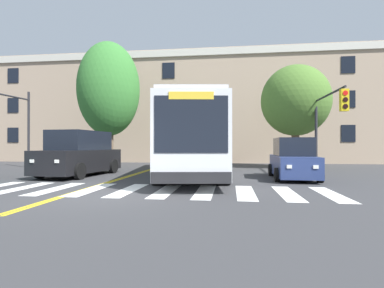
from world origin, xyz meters
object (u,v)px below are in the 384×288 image
city_bus (191,139)px  traffic_light_far_corner (8,114)px  traffic_light_near_corner (327,115)px  car_navy_far_lane (293,160)px  car_white_behind_bus (197,150)px  car_black_near_lane (80,154)px  street_tree_curbside_large (295,101)px  street_tree_curbside_small (109,89)px

city_bus → traffic_light_far_corner: traffic_light_far_corner is taller
traffic_light_near_corner → car_navy_far_lane: bearing=-133.2°
traffic_light_near_corner → car_white_behind_bus: bearing=130.3°
car_black_near_lane → car_navy_far_lane: (10.47, -0.19, -0.21)m
car_white_behind_bus → traffic_light_near_corner: (8.00, -9.44, 2.05)m
car_white_behind_bus → street_tree_curbside_large: street_tree_curbside_large is taller
city_bus → car_navy_far_lane: size_ratio=3.04×
city_bus → traffic_light_far_corner: (-12.00, 2.10, 1.64)m
city_bus → car_white_behind_bus: (-0.86, 10.81, -0.78)m
car_black_near_lane → street_tree_curbside_small: 8.04m
street_tree_curbside_large → street_tree_curbside_small: bearing=179.3°
street_tree_curbside_large → traffic_light_near_corner: bearing=-79.3°
traffic_light_far_corner → street_tree_curbside_large: bearing=10.5°
traffic_light_near_corner → traffic_light_far_corner: traffic_light_far_corner is taller
car_navy_far_lane → city_bus: bearing=168.0°
city_bus → traffic_light_far_corner: 12.29m
traffic_light_near_corner → street_tree_curbside_large: (-0.78, 4.14, 1.38)m
city_bus → car_black_near_lane: 5.71m
traffic_light_near_corner → car_black_near_lane: bearing=-170.1°
car_white_behind_bus → traffic_light_far_corner: traffic_light_far_corner is taller
car_black_near_lane → car_white_behind_bus: 12.58m
car_black_near_lane → car_navy_far_lane: size_ratio=1.30×
traffic_light_far_corner → car_navy_far_lane: bearing=-10.5°
traffic_light_near_corner → street_tree_curbside_large: size_ratio=0.66×
traffic_light_far_corner → street_tree_curbside_small: bearing=34.3°
traffic_light_far_corner → street_tree_curbside_small: 6.65m
street_tree_curbside_small → car_navy_far_lane: bearing=-29.8°
car_white_behind_bus → street_tree_curbside_small: bearing=-139.0°
city_bus → traffic_light_near_corner: bearing=10.8°
car_black_near_lane → traffic_light_near_corner: traffic_light_near_corner is taller
street_tree_curbside_large → street_tree_curbside_small: street_tree_curbside_small is taller
car_navy_far_lane → street_tree_curbside_small: street_tree_curbside_small is taller
car_black_near_lane → street_tree_curbside_large: (11.95, 6.35, 3.45)m
car_black_near_lane → traffic_light_near_corner: size_ratio=1.16×
street_tree_curbside_large → street_tree_curbside_small: 13.20m
car_navy_far_lane → traffic_light_near_corner: 4.01m
street_tree_curbside_large → traffic_light_far_corner: bearing=-169.5°
car_navy_far_lane → street_tree_curbside_large: street_tree_curbside_large is taller
car_navy_far_lane → traffic_light_far_corner: traffic_light_far_corner is taller
city_bus → traffic_light_far_corner: bearing=170.1°
car_white_behind_bus → street_tree_curbside_large: (7.21, -5.31, 3.44)m
traffic_light_near_corner → street_tree_curbside_small: size_ratio=0.50×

